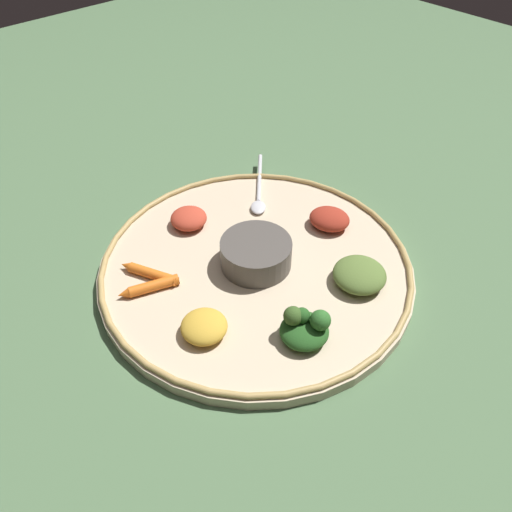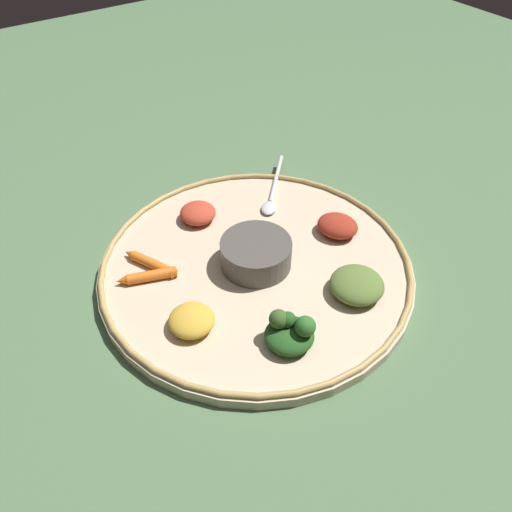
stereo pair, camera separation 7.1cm
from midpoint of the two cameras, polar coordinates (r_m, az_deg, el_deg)
ground_plane at (r=0.73m, az=-2.78°, el=-1.91°), size 2.40×2.40×0.00m
platter at (r=0.73m, az=-2.80°, el=-1.46°), size 0.44×0.44×0.02m
platter_rim at (r=0.72m, az=-2.83°, el=-0.83°), size 0.43×0.43×0.01m
center_bowl at (r=0.71m, az=-2.88°, el=0.24°), size 0.10×0.10×0.04m
spoon at (r=0.84m, az=-2.11°, el=6.96°), size 0.13×0.13×0.01m
greens_pile at (r=0.62m, az=2.18°, el=-8.09°), size 0.08×0.08×0.05m
carrot_near_spoon at (r=0.72m, az=-14.57°, el=-1.97°), size 0.05×0.08×0.01m
carrot_outer at (r=0.70m, az=-14.64°, el=-3.49°), size 0.08×0.04×0.01m
mound_beet at (r=0.78m, az=5.59°, el=4.01°), size 0.07×0.08×0.03m
mound_collards at (r=0.69m, az=8.58°, el=-2.21°), size 0.10×0.10×0.03m
mound_berbere_red at (r=0.79m, az=-10.07°, el=4.03°), size 0.06×0.06×0.02m
mound_lentil_yellow at (r=0.64m, az=-9.02°, el=-7.91°), size 0.06×0.06×0.02m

